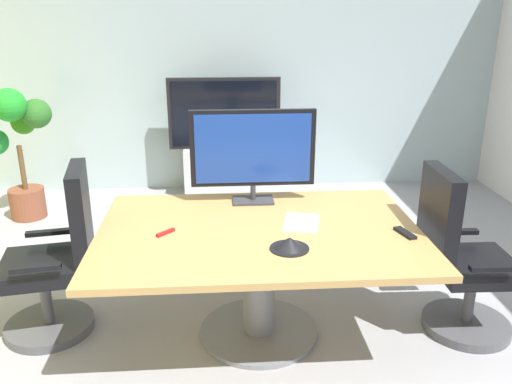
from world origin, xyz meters
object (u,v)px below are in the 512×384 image
potted_plant (20,145)px  conference_table (259,255)px  remote_control (405,233)px  office_chair_left (58,266)px  conference_phone (290,244)px  tv_monitor (253,151)px  office_chair_right (459,267)px  wall_display_unit (225,157)px

potted_plant → conference_table: bearing=-45.1°
conference_table → remote_control: 0.88m
office_chair_left → remote_control: size_ratio=6.41×
office_chair_left → conference_phone: office_chair_left is taller
conference_table → tv_monitor: tv_monitor is taller
tv_monitor → office_chair_right: bearing=-22.9°
office_chair_left → conference_table: bearing=73.9°
tv_monitor → remote_control: tv_monitor is taller
office_chair_left → tv_monitor: bearing=95.8°
conference_table → tv_monitor: size_ratio=2.31×
remote_control → tv_monitor: bearing=128.0°
potted_plant → conference_phone: potted_plant is taller
office_chair_left → conference_phone: (1.41, -0.44, 0.31)m
conference_phone → tv_monitor: bearing=100.9°
tv_monitor → office_chair_left: bearing=-165.0°
potted_plant → remote_control: bearing=-37.4°
conference_table → potted_plant: 3.04m
office_chair_right → conference_phone: bearing=103.9°
tv_monitor → wall_display_unit: bearing=94.2°
remote_control → potted_plant: bearing=127.0°
remote_control → conference_phone: bearing=176.2°
office_chair_left → office_chair_right: (2.53, -0.20, 0.00)m
potted_plant → conference_phone: (2.29, -2.43, 0.01)m
wall_display_unit → remote_control: wall_display_unit is taller
conference_table → wall_display_unit: (-0.17, 2.69, -0.12)m
office_chair_right → wall_display_unit: wall_display_unit is taller
office_chair_right → potted_plant: size_ratio=0.83×
conference_table → wall_display_unit: bearing=93.5°
office_chair_left → office_chair_right: same height
potted_plant → office_chair_right: bearing=-32.8°
office_chair_left → office_chair_right: size_ratio=1.00×
wall_display_unit → conference_phone: (0.31, -2.98, 0.32)m
tv_monitor → conference_phone: 0.86m
conference_phone → office_chair_left: bearing=162.7°
office_chair_right → remote_control: office_chair_right is taller
conference_table → potted_plant: size_ratio=1.48×
office_chair_right → tv_monitor: tv_monitor is taller
conference_table → wall_display_unit: wall_display_unit is taller
potted_plant → conference_phone: 3.34m
tv_monitor → remote_control: (0.86, -0.63, -0.35)m
office_chair_right → conference_table: bearing=89.6°
tv_monitor → conference_phone: tv_monitor is taller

